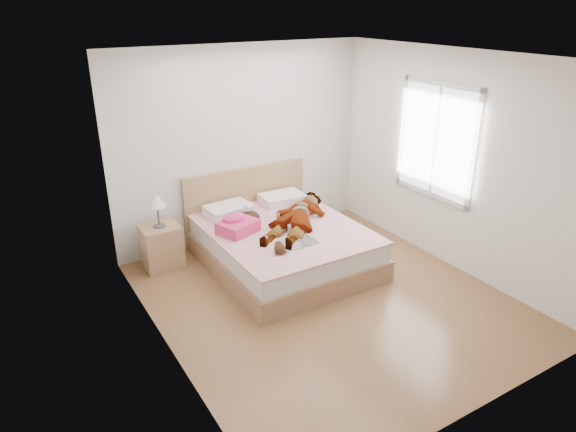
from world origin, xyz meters
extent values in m
plane|color=#4B2817|center=(0.00, 0.00, 0.00)|extent=(4.00, 4.00, 0.00)
imported|color=white|center=(0.24, 1.01, 0.62)|extent=(1.64, 1.54, 0.22)
ellipsoid|color=black|center=(-0.33, 1.46, 0.55)|extent=(0.55, 0.63, 0.08)
cube|color=silver|center=(-0.26, 1.41, 0.68)|extent=(0.09, 0.09, 0.05)
plane|color=white|center=(0.00, 0.00, 2.60)|extent=(4.00, 4.00, 0.00)
plane|color=silver|center=(0.00, 2.00, 1.30)|extent=(3.60, 0.00, 3.60)
plane|color=white|center=(0.00, -2.00, 1.30)|extent=(3.60, 0.00, 3.60)
plane|color=silver|center=(-1.80, 0.00, 1.30)|extent=(0.00, 4.00, 4.00)
plane|color=white|center=(1.80, 0.00, 1.30)|extent=(0.00, 4.00, 4.00)
cube|color=white|center=(1.78, 0.30, 1.50)|extent=(0.02, 1.10, 1.30)
cube|color=silver|center=(1.78, -0.28, 1.50)|extent=(0.04, 0.06, 1.42)
cube|color=silver|center=(1.78, 0.88, 1.50)|extent=(0.04, 0.06, 1.42)
cube|color=silver|center=(1.78, 0.30, 0.82)|extent=(0.04, 1.22, 0.06)
cube|color=silver|center=(1.78, 0.30, 2.18)|extent=(0.04, 1.22, 0.06)
cube|color=silver|center=(1.77, 0.30, 1.50)|extent=(0.03, 0.04, 1.30)
cube|color=brown|center=(0.00, 0.95, 0.13)|extent=(1.78, 2.08, 0.26)
cube|color=silver|center=(0.00, 0.95, 0.37)|extent=(1.70, 2.00, 0.22)
cube|color=white|center=(0.00, 0.95, 0.49)|extent=(1.74, 2.04, 0.03)
cube|color=olive|center=(0.00, 1.96, 0.50)|extent=(1.80, 0.07, 1.00)
cube|color=white|center=(-0.40, 1.67, 0.57)|extent=(0.61, 0.44, 0.13)
cube|color=white|center=(0.40, 1.67, 0.57)|extent=(0.60, 0.43, 0.13)
cube|color=#FF4580|center=(-0.54, 1.12, 0.58)|extent=(0.54, 0.48, 0.14)
ellipsoid|color=#ED4087|center=(-0.57, 1.18, 0.68)|extent=(0.27, 0.21, 0.13)
cube|color=white|center=(-0.08, 0.50, 0.52)|extent=(0.47, 0.32, 0.01)
cube|color=white|center=(-0.20, 0.49, 0.53)|extent=(0.24, 0.31, 0.02)
cube|color=#272727|center=(0.04, 0.50, 0.53)|extent=(0.24, 0.31, 0.02)
cylinder|color=white|center=(0.01, 0.80, 0.55)|extent=(0.09, 0.09, 0.09)
torus|color=silver|center=(0.05, 0.81, 0.56)|extent=(0.06, 0.02, 0.06)
cylinder|color=black|center=(0.01, 0.80, 0.59)|extent=(0.08, 0.08, 0.00)
ellipsoid|color=black|center=(-0.39, 0.38, 0.57)|extent=(0.17, 0.18, 0.11)
ellipsoid|color=#F4E0CB|center=(-0.39, 0.37, 0.57)|extent=(0.09, 0.10, 0.05)
sphere|color=black|center=(-0.36, 0.46, 0.57)|extent=(0.08, 0.08, 0.08)
sphere|color=pink|center=(-0.38, 0.49, 0.59)|extent=(0.03, 0.03, 0.03)
sphere|color=#FFA6C2|center=(-0.33, 0.47, 0.59)|extent=(0.03, 0.03, 0.03)
ellipsoid|color=black|center=(-0.45, 0.36, 0.54)|extent=(0.05, 0.06, 0.03)
ellipsoid|color=black|center=(-0.36, 0.33, 0.54)|extent=(0.05, 0.06, 0.03)
cube|color=#946244|center=(-1.32, 1.68, 0.28)|extent=(0.45, 0.40, 0.55)
cylinder|color=#4A4A4A|center=(-1.32, 1.68, 0.56)|extent=(0.14, 0.14, 0.02)
cylinder|color=#484848|center=(-1.32, 1.68, 0.70)|extent=(0.02, 0.02, 0.28)
cone|color=white|center=(-1.32, 1.68, 0.89)|extent=(0.22, 0.22, 0.16)
camera|label=1|loc=(-2.93, -3.97, 3.09)|focal=32.00mm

